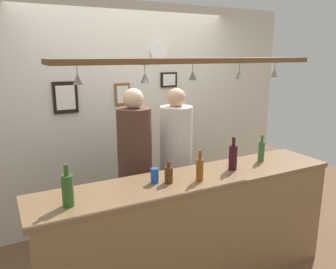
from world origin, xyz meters
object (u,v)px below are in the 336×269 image
object	(u,v)px
bottle_beer_amber_tall	(200,169)
bottle_beer_green_import	(261,151)
bottle_beer_brown_stubby	(169,174)
wall_clock	(159,52)
person_left_brown_shirt	(135,156)
bottle_wine_dark_red	(233,157)
drink_can	(155,175)
picture_frame_crest	(122,94)
picture_frame_upper_small	(169,80)
person_middle_white_patterned_shirt	(176,151)
picture_frame_caricature	(65,98)
bottle_champagne_green	(68,190)

from	to	relation	value
bottle_beer_amber_tall	bottle_beer_green_import	xyz separation A→B (m)	(0.81, 0.16, 0.00)
bottle_beer_brown_stubby	wall_clock	bearing A→B (deg)	66.50
person_left_brown_shirt	bottle_beer_green_import	world-z (taller)	person_left_brown_shirt
person_left_brown_shirt	bottle_wine_dark_red	size ratio (longest dim) A/B	5.68
bottle_beer_brown_stubby	drink_can	world-z (taller)	bottle_beer_brown_stubby
person_left_brown_shirt	picture_frame_crest	distance (m)	0.89
picture_frame_upper_small	drink_can	bearing A→B (deg)	-121.96
drink_can	picture_frame_upper_small	bearing A→B (deg)	58.04
person_left_brown_shirt	bottle_wine_dark_red	distance (m)	0.97
person_middle_white_patterned_shirt	picture_frame_caricature	xyz separation A→B (m)	(-0.97, 0.70, 0.55)
bottle_beer_brown_stubby	picture_frame_upper_small	xyz separation A→B (m)	(0.75, 1.42, 0.64)
bottle_beer_amber_tall	bottle_wine_dark_red	xyz separation A→B (m)	(0.41, 0.09, 0.02)
bottle_beer_brown_stubby	picture_frame_upper_small	distance (m)	1.73
bottle_beer_amber_tall	wall_clock	size ratio (longest dim) A/B	1.18
person_left_brown_shirt	drink_can	distance (m)	0.67
picture_frame_upper_small	wall_clock	size ratio (longest dim) A/B	1.00
bottle_beer_green_import	person_middle_white_patterned_shirt	bearing A→B (deg)	132.55
bottle_beer_amber_tall	bottle_beer_brown_stubby	distance (m)	0.26
bottle_wine_dark_red	picture_frame_crest	bearing A→B (deg)	110.02
picture_frame_crest	bottle_beer_brown_stubby	bearing A→B (deg)	-95.78
bottle_champagne_green	bottle_beer_amber_tall	bearing A→B (deg)	-1.13
person_middle_white_patterned_shirt	bottle_wine_dark_red	world-z (taller)	person_middle_white_patterned_shirt
drink_can	person_middle_white_patterned_shirt	bearing A→B (deg)	49.59
bottle_beer_brown_stubby	drink_can	distance (m)	0.11
drink_can	bottle_beer_amber_tall	bearing A→B (deg)	-20.75
person_left_brown_shirt	bottle_beer_green_import	xyz separation A→B (m)	(1.06, -0.64, 0.08)
bottle_champagne_green	picture_frame_crest	world-z (taller)	picture_frame_crest
bottle_beer_brown_stubby	bottle_wine_dark_red	world-z (taller)	bottle_wine_dark_red
bottle_wine_dark_red	bottle_beer_green_import	bearing A→B (deg)	9.50
picture_frame_caricature	picture_frame_crest	bearing A→B (deg)	0.00
bottle_beer_amber_tall	bottle_wine_dark_red	world-z (taller)	bottle_wine_dark_red
bottle_beer_brown_stubby	bottle_wine_dark_red	bearing A→B (deg)	1.15
drink_can	picture_frame_crest	world-z (taller)	picture_frame_crest
bottle_beer_green_import	drink_can	world-z (taller)	bottle_beer_green_import
bottle_beer_brown_stubby	picture_frame_crest	xyz separation A→B (m)	(0.14, 1.42, 0.49)
bottle_beer_green_import	drink_can	size ratio (longest dim) A/B	2.13
drink_can	picture_frame_crest	bearing A→B (deg)	79.86
bottle_champagne_green	picture_frame_crest	xyz separation A→B (m)	(0.95, 1.48, 0.44)
bottle_champagne_green	picture_frame_crest	size ratio (longest dim) A/B	1.15
person_left_brown_shirt	picture_frame_upper_small	bearing A→B (deg)	42.87
picture_frame_crest	wall_clock	distance (m)	0.67
person_left_brown_shirt	wall_clock	bearing A→B (deg)	48.34
picture_frame_caricature	wall_clock	world-z (taller)	wall_clock
person_middle_white_patterned_shirt	wall_clock	size ratio (longest dim) A/B	7.65
picture_frame_upper_small	picture_frame_crest	distance (m)	0.63
bottle_beer_amber_tall	picture_frame_crest	distance (m)	1.57
bottle_beer_amber_tall	wall_clock	world-z (taller)	wall_clock
bottle_champagne_green	drink_can	size ratio (longest dim) A/B	2.46
bottle_champagne_green	person_left_brown_shirt	bearing A→B (deg)	44.04
person_left_brown_shirt	picture_frame_upper_small	world-z (taller)	picture_frame_upper_small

